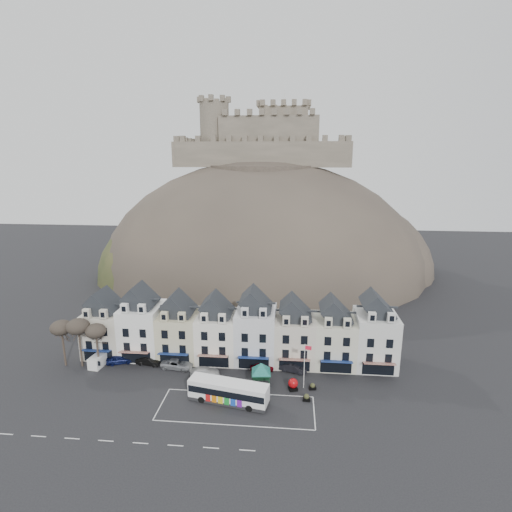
{
  "coord_description": "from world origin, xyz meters",
  "views": [
    {
      "loc": [
        9.45,
        -48.26,
        34.87
      ],
      "look_at": [
        2.65,
        24.0,
        16.79
      ],
      "focal_mm": 28.0,
      "sensor_mm": 36.0,
      "label": 1
    }
  ],
  "objects_px": {
    "bus_shelter": "(261,368)",
    "car_black": "(149,361)",
    "flagpole": "(305,363)",
    "car_maroon": "(262,367)",
    "car_navy": "(120,359)",
    "bus": "(228,391)",
    "white_van": "(100,360)",
    "car_silver": "(177,364)",
    "car_charcoal": "(293,368)",
    "red_buoy": "(293,384)",
    "car_white": "(205,371)"
  },
  "relations": [
    {
      "from": "car_silver",
      "to": "car_charcoal",
      "type": "distance_m",
      "value": 19.61
    },
    {
      "from": "car_navy",
      "to": "car_silver",
      "type": "bearing_deg",
      "value": -113.63
    },
    {
      "from": "red_buoy",
      "to": "car_navy",
      "type": "height_order",
      "value": "red_buoy"
    },
    {
      "from": "car_black",
      "to": "car_silver",
      "type": "xyz_separation_m",
      "value": [
        5.2,
        -0.65,
        0.04
      ]
    },
    {
      "from": "car_charcoal",
      "to": "white_van",
      "type": "bearing_deg",
      "value": 108.47
    },
    {
      "from": "bus_shelter",
      "to": "car_black",
      "type": "xyz_separation_m",
      "value": [
        -19.8,
        4.41,
        -2.22
      ]
    },
    {
      "from": "car_navy",
      "to": "bus",
      "type": "bearing_deg",
      "value": -134.6
    },
    {
      "from": "car_black",
      "to": "car_navy",
      "type": "bearing_deg",
      "value": 98.06
    },
    {
      "from": "red_buoy",
      "to": "white_van",
      "type": "height_order",
      "value": "white_van"
    },
    {
      "from": "white_van",
      "to": "car_white",
      "type": "height_order",
      "value": "white_van"
    },
    {
      "from": "white_van",
      "to": "flagpole",
      "type": "bearing_deg",
      "value": 0.8
    },
    {
      "from": "red_buoy",
      "to": "car_silver",
      "type": "height_order",
      "value": "red_buoy"
    },
    {
      "from": "bus",
      "to": "car_maroon",
      "type": "relative_size",
      "value": 3.07
    },
    {
      "from": "car_silver",
      "to": "white_van",
      "type": "bearing_deg",
      "value": 96.98
    },
    {
      "from": "red_buoy",
      "to": "car_maroon",
      "type": "xyz_separation_m",
      "value": [
        -5.2,
        5.33,
        -0.29
      ]
    },
    {
      "from": "white_van",
      "to": "car_black",
      "type": "height_order",
      "value": "white_van"
    },
    {
      "from": "bus_shelter",
      "to": "bus",
      "type": "bearing_deg",
      "value": -137.1
    },
    {
      "from": "white_van",
      "to": "car_maroon",
      "type": "height_order",
      "value": "white_van"
    },
    {
      "from": "car_black",
      "to": "car_maroon",
      "type": "xyz_separation_m",
      "value": [
        19.6,
        0.0,
        -0.04
      ]
    },
    {
      "from": "car_charcoal",
      "to": "bus",
      "type": "bearing_deg",
      "value": 152.26
    },
    {
      "from": "car_black",
      "to": "car_white",
      "type": "distance_m",
      "value": 10.7
    },
    {
      "from": "red_buoy",
      "to": "car_silver",
      "type": "relative_size",
      "value": 0.35
    },
    {
      "from": "car_navy",
      "to": "car_maroon",
      "type": "height_order",
      "value": "car_navy"
    },
    {
      "from": "flagpole",
      "to": "car_maroon",
      "type": "bearing_deg",
      "value": 146.13
    },
    {
      "from": "red_buoy",
      "to": "white_van",
      "type": "xyz_separation_m",
      "value": [
        -33.2,
        4.51,
        0.02
      ]
    },
    {
      "from": "bus_shelter",
      "to": "red_buoy",
      "type": "relative_size",
      "value": 3.16
    },
    {
      "from": "bus_shelter",
      "to": "car_navy",
      "type": "bearing_deg",
      "value": 163.86
    },
    {
      "from": "car_maroon",
      "to": "car_charcoal",
      "type": "bearing_deg",
      "value": -91.95
    },
    {
      "from": "flagpole",
      "to": "car_silver",
      "type": "xyz_separation_m",
      "value": [
        -21.33,
        4.0,
        -3.47
      ]
    },
    {
      "from": "bus_shelter",
      "to": "car_maroon",
      "type": "relative_size",
      "value": 1.51
    },
    {
      "from": "bus",
      "to": "car_black",
      "type": "bearing_deg",
      "value": 159.81
    },
    {
      "from": "white_van",
      "to": "car_navy",
      "type": "distance_m",
      "value": 3.32
    },
    {
      "from": "red_buoy",
      "to": "car_navy",
      "type": "xyz_separation_m",
      "value": [
        -30.0,
        5.33,
        -0.21
      ]
    },
    {
      "from": "bus",
      "to": "bus_shelter",
      "type": "height_order",
      "value": "bus_shelter"
    },
    {
      "from": "car_charcoal",
      "to": "car_silver",
      "type": "bearing_deg",
      "value": 108.94
    },
    {
      "from": "car_navy",
      "to": "car_black",
      "type": "relative_size",
      "value": 1.02
    },
    {
      "from": "red_buoy",
      "to": "car_silver",
      "type": "distance_m",
      "value": 20.15
    },
    {
      "from": "car_silver",
      "to": "car_maroon",
      "type": "bearing_deg",
      "value": -81.18
    },
    {
      "from": "car_maroon",
      "to": "car_silver",
      "type": "bearing_deg",
      "value": 90.63
    },
    {
      "from": "flagpole",
      "to": "car_charcoal",
      "type": "distance_m",
      "value": 6.06
    },
    {
      "from": "flagpole",
      "to": "car_white",
      "type": "xyz_separation_m",
      "value": [
        -16.13,
        2.15,
        -3.52
      ]
    },
    {
      "from": "bus_shelter",
      "to": "white_van",
      "type": "xyz_separation_m",
      "value": [
        -28.2,
        3.59,
        -1.95
      ]
    },
    {
      "from": "white_van",
      "to": "car_white",
      "type": "relative_size",
      "value": 0.92
    },
    {
      "from": "bus_shelter",
      "to": "red_buoy",
      "type": "distance_m",
      "value": 5.45
    },
    {
      "from": "car_navy",
      "to": "car_white",
      "type": "distance_m",
      "value": 15.8
    },
    {
      "from": "bus_shelter",
      "to": "car_navy",
      "type": "xyz_separation_m",
      "value": [
        -25.0,
        4.41,
        -2.18
      ]
    },
    {
      "from": "white_van",
      "to": "car_black",
      "type": "relative_size",
      "value": 1.03
    },
    {
      "from": "car_white",
      "to": "car_charcoal",
      "type": "xyz_separation_m",
      "value": [
        14.4,
        2.5,
        0.05
      ]
    },
    {
      "from": "car_white",
      "to": "bus_shelter",
      "type": "bearing_deg",
      "value": -110.17
    },
    {
      "from": "bus",
      "to": "flagpole",
      "type": "height_order",
      "value": "flagpole"
    }
  ]
}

